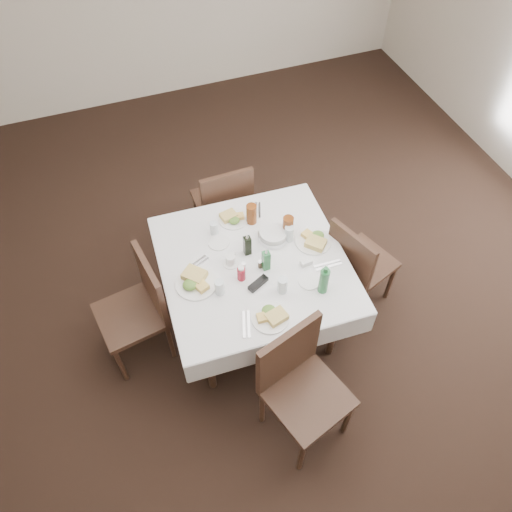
{
  "coord_description": "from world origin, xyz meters",
  "views": [
    {
      "loc": [
        -0.89,
        -2.06,
        3.6
      ],
      "look_at": [
        -0.12,
        0.04,
        0.8
      ],
      "focal_mm": 35.0,
      "sensor_mm": 36.0,
      "label": 1
    }
  ],
  "objects_px": {
    "chair_south": "(298,380)",
    "water_w": "(220,287)",
    "chair_east": "(356,262)",
    "ketchup_bottle": "(241,273)",
    "water_s": "(282,285)",
    "oil_cruet_dark": "(247,245)",
    "dining_table": "(254,269)",
    "chair_north": "(224,202)",
    "bread_basket": "(273,235)",
    "oil_cruet_green": "(266,260)",
    "water_e": "(289,233)",
    "water_n": "(214,228)",
    "coffee_mug": "(231,260)",
    "chair_west": "(141,304)",
    "green_bottle": "(324,281)"
  },
  "relations": [
    {
      "from": "dining_table",
      "to": "chair_north",
      "type": "height_order",
      "value": "chair_north"
    },
    {
      "from": "green_bottle",
      "to": "coffee_mug",
      "type": "bearing_deg",
      "value": 139.74
    },
    {
      "from": "water_e",
      "to": "bread_basket",
      "type": "distance_m",
      "value": 0.12
    },
    {
      "from": "chair_north",
      "to": "water_s",
      "type": "distance_m",
      "value": 1.2
    },
    {
      "from": "chair_south",
      "to": "water_w",
      "type": "bearing_deg",
      "value": 112.72
    },
    {
      "from": "chair_east",
      "to": "ketchup_bottle",
      "type": "bearing_deg",
      "value": -179.93
    },
    {
      "from": "bread_basket",
      "to": "water_n",
      "type": "bearing_deg",
      "value": 153.64
    },
    {
      "from": "chair_north",
      "to": "bread_basket",
      "type": "xyz_separation_m",
      "value": [
        0.17,
        -0.71,
        0.26
      ]
    },
    {
      "from": "water_e",
      "to": "water_w",
      "type": "bearing_deg",
      "value": -155.67
    },
    {
      "from": "water_s",
      "to": "oil_cruet_dark",
      "type": "xyz_separation_m",
      "value": [
        -0.11,
        0.4,
        0.03
      ]
    },
    {
      "from": "water_s",
      "to": "ketchup_bottle",
      "type": "relative_size",
      "value": 1.01
    },
    {
      "from": "water_n",
      "to": "bread_basket",
      "type": "height_order",
      "value": "water_n"
    },
    {
      "from": "dining_table",
      "to": "ketchup_bottle",
      "type": "height_order",
      "value": "ketchup_bottle"
    },
    {
      "from": "chair_east",
      "to": "bread_basket",
      "type": "relative_size",
      "value": 4.06
    },
    {
      "from": "dining_table",
      "to": "water_s",
      "type": "distance_m",
      "value": 0.35
    },
    {
      "from": "chair_east",
      "to": "oil_cruet_dark",
      "type": "distance_m",
      "value": 0.91
    },
    {
      "from": "water_n",
      "to": "coffee_mug",
      "type": "distance_m",
      "value": 0.32
    },
    {
      "from": "chair_south",
      "to": "water_s",
      "type": "distance_m",
      "value": 0.63
    },
    {
      "from": "chair_east",
      "to": "water_n",
      "type": "relative_size",
      "value": 8.11
    },
    {
      "from": "chair_west",
      "to": "dining_table",
      "type": "bearing_deg",
      "value": -4.68
    },
    {
      "from": "chair_south",
      "to": "water_w",
      "type": "relative_size",
      "value": 8.28
    },
    {
      "from": "chair_east",
      "to": "water_s",
      "type": "relative_size",
      "value": 7.23
    },
    {
      "from": "water_e",
      "to": "ketchup_bottle",
      "type": "xyz_separation_m",
      "value": [
        -0.45,
        -0.22,
        -0.0
      ]
    },
    {
      "from": "water_s",
      "to": "oil_cruet_dark",
      "type": "relative_size",
      "value": 0.61
    },
    {
      "from": "oil_cruet_green",
      "to": "ketchup_bottle",
      "type": "height_order",
      "value": "oil_cruet_green"
    },
    {
      "from": "ketchup_bottle",
      "to": "water_w",
      "type": "bearing_deg",
      "value": -160.66
    },
    {
      "from": "chair_south",
      "to": "water_s",
      "type": "bearing_deg",
      "value": 79.14
    },
    {
      "from": "chair_south",
      "to": "chair_east",
      "type": "bearing_deg",
      "value": 42.99
    },
    {
      "from": "water_n",
      "to": "ketchup_bottle",
      "type": "distance_m",
      "value": 0.47
    },
    {
      "from": "chair_north",
      "to": "water_e",
      "type": "distance_m",
      "value": 0.85
    },
    {
      "from": "chair_west",
      "to": "water_n",
      "type": "bearing_deg",
      "value": 23.44
    },
    {
      "from": "chair_north",
      "to": "green_bottle",
      "type": "height_order",
      "value": "green_bottle"
    },
    {
      "from": "green_bottle",
      "to": "water_s",
      "type": "bearing_deg",
      "value": 160.34
    },
    {
      "from": "water_e",
      "to": "chair_north",
      "type": "bearing_deg",
      "value": 110.02
    },
    {
      "from": "water_e",
      "to": "coffee_mug",
      "type": "relative_size",
      "value": 1.13
    },
    {
      "from": "dining_table",
      "to": "ketchup_bottle",
      "type": "bearing_deg",
      "value": -140.6
    },
    {
      "from": "water_s",
      "to": "oil_cruet_dark",
      "type": "distance_m",
      "value": 0.41
    },
    {
      "from": "dining_table",
      "to": "bread_basket",
      "type": "xyz_separation_m",
      "value": [
        0.21,
        0.16,
        0.12
      ]
    },
    {
      "from": "water_s",
      "to": "chair_north",
      "type": "bearing_deg",
      "value": 92.57
    },
    {
      "from": "chair_west",
      "to": "water_w",
      "type": "relative_size",
      "value": 7.87
    },
    {
      "from": "water_e",
      "to": "ketchup_bottle",
      "type": "bearing_deg",
      "value": -153.81
    },
    {
      "from": "oil_cruet_dark",
      "to": "oil_cruet_green",
      "type": "relative_size",
      "value": 0.98
    },
    {
      "from": "chair_north",
      "to": "bread_basket",
      "type": "bearing_deg",
      "value": -76.62
    },
    {
      "from": "chair_east",
      "to": "coffee_mug",
      "type": "height_order",
      "value": "chair_east"
    },
    {
      "from": "chair_west",
      "to": "water_n",
      "type": "distance_m",
      "value": 0.77
    },
    {
      "from": "coffee_mug",
      "to": "water_n",
      "type": "bearing_deg",
      "value": 94.73
    },
    {
      "from": "chair_east",
      "to": "water_s",
      "type": "height_order",
      "value": "chair_east"
    },
    {
      "from": "dining_table",
      "to": "coffee_mug",
      "type": "distance_m",
      "value": 0.2
    },
    {
      "from": "coffee_mug",
      "to": "chair_north",
      "type": "bearing_deg",
      "value": 76.09
    },
    {
      "from": "water_s",
      "to": "oil_cruet_green",
      "type": "distance_m",
      "value": 0.23
    }
  ]
}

